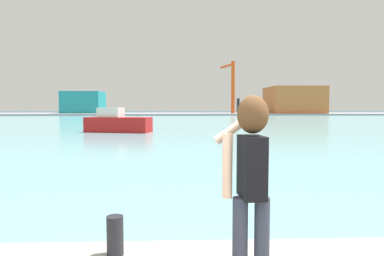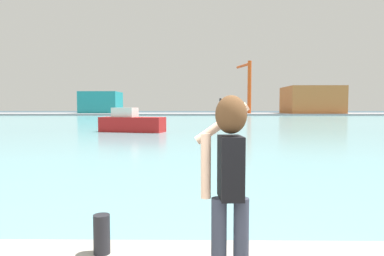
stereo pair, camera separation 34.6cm
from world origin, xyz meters
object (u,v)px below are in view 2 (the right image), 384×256
at_px(person_photographer, 229,171).
at_px(warehouse_left, 101,102).
at_px(boat_moored, 131,123).
at_px(warehouse_right, 311,100).
at_px(port_crane, 248,82).
at_px(harbor_bollard, 102,234).

bearing_deg(person_photographer, warehouse_left, 12.65).
bearing_deg(boat_moored, warehouse_left, 121.39).
height_order(warehouse_right, port_crane, port_crane).
xyz_separation_m(boat_moored, port_crane, (19.62, 61.66, 7.91)).
xyz_separation_m(harbor_bollard, boat_moored, (-4.82, 27.21, -0.08)).
relative_size(person_photographer, warehouse_left, 0.17).
height_order(person_photographer, warehouse_right, warehouse_right).
bearing_deg(warehouse_left, warehouse_right, -2.97).
distance_m(harbor_bollard, boat_moored, 27.63).
bearing_deg(warehouse_right, port_crane, -178.39).
relative_size(warehouse_left, warehouse_right, 0.74).
relative_size(person_photographer, port_crane, 0.13).
xyz_separation_m(boat_moored, warehouse_left, (-20.75, 65.12, 2.51)).
relative_size(harbor_bollard, warehouse_left, 0.04).
bearing_deg(warehouse_right, warehouse_left, 177.03).
relative_size(person_photographer, harbor_bollard, 3.97).
bearing_deg(port_crane, person_photographer, -98.55).
bearing_deg(harbor_bollard, person_photographer, -27.25).
height_order(boat_moored, warehouse_right, warehouse_right).
height_order(harbor_bollard, warehouse_right, warehouse_right).
xyz_separation_m(harbor_bollard, warehouse_right, (31.92, 89.35, 3.05)).
distance_m(person_photographer, boat_moored, 28.59).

